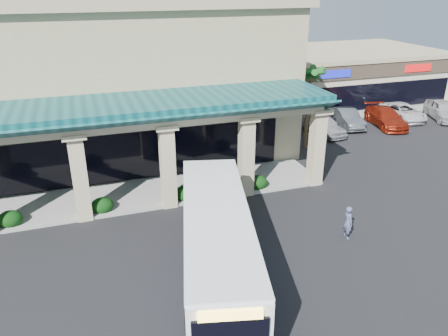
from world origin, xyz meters
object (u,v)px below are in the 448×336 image
object	(u,v)px
transit_bus	(217,245)
car_silver	(324,125)
car_red	(386,117)
car_gray	(403,112)
car_extra	(443,110)
car_white	(347,118)
pedestrian	(348,222)

from	to	relation	value
transit_bus	car_silver	world-z (taller)	transit_bus
transit_bus	car_red	xyz separation A→B (m)	(19.97, 15.17, -0.83)
car_gray	car_extra	xyz separation A→B (m)	(3.36, -1.21, 0.16)
car_white	car_gray	size ratio (longest dim) A/B	0.92
car_red	car_white	bearing A→B (deg)	173.99
car_silver	pedestrian	bearing A→B (deg)	-121.75
car_gray	car_silver	bearing A→B (deg)	-167.35
car_red	car_gray	bearing A→B (deg)	34.96
car_red	car_extra	bearing A→B (deg)	11.20
pedestrian	car_white	xyz separation A→B (m)	(9.85, 15.21, -0.09)
car_white	car_silver	bearing A→B (deg)	-148.85
transit_bus	pedestrian	world-z (taller)	transit_bus
pedestrian	car_gray	xyz separation A→B (m)	(15.80, 15.43, -0.16)
car_extra	car_red	bearing A→B (deg)	-158.74
car_red	transit_bus	bearing A→B (deg)	-131.61
pedestrian	car_silver	bearing A→B (deg)	-23.06
car_gray	car_white	bearing A→B (deg)	-174.15
transit_bus	car_red	bearing A→B (deg)	50.85
pedestrian	car_extra	size ratio (longest dim) A/B	0.34
car_red	car_gray	size ratio (longest dim) A/B	1.06
car_gray	transit_bus	bearing A→B (deg)	-140.48
car_silver	car_extra	size ratio (longest dim) A/B	0.90
car_white	transit_bus	bearing A→B (deg)	-126.86
car_silver	car_gray	distance (m)	8.96
car_white	pedestrian	bearing A→B (deg)	-113.75
car_extra	car_silver	bearing A→B (deg)	-157.92
car_white	car_extra	xyz separation A→B (m)	(9.31, -0.99, 0.10)
pedestrian	car_extra	bearing A→B (deg)	-50.15
car_white	car_red	distance (m)	3.35
pedestrian	car_extra	distance (m)	23.86
car_silver	car_white	size ratio (longest dim) A/B	0.99
car_white	car_red	xyz separation A→B (m)	(3.20, -0.99, 0.01)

